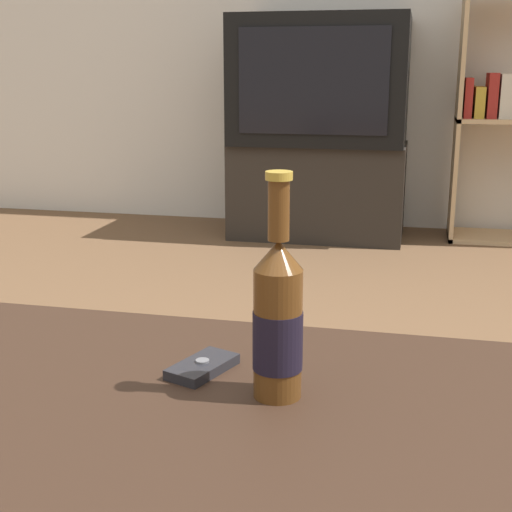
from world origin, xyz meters
TOP-DOWN VIEW (x-y plane):
  - coffee_table at (0.00, 0.00)m, footprint 1.19×0.60m
  - tv_stand at (-0.21, 2.72)m, footprint 0.83×0.47m
  - television at (-0.21, 2.71)m, footprint 0.82×0.54m
  - beer_bottle at (0.11, 0.05)m, footprint 0.06×0.06m
  - cell_phone at (-0.01, 0.10)m, footprint 0.09×0.12m

SIDE VIEW (x-z plane):
  - tv_stand at x=-0.21m, z-range 0.00..0.46m
  - coffee_table at x=0.00m, z-range 0.14..0.55m
  - cell_phone at x=-0.01m, z-range 0.41..0.42m
  - beer_bottle at x=0.11m, z-range 0.37..0.65m
  - television at x=-0.21m, z-range 0.46..1.05m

